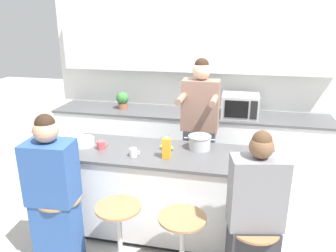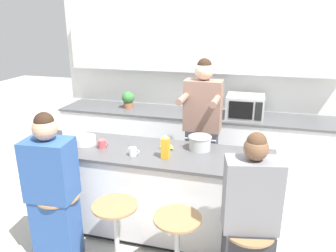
{
  "view_description": "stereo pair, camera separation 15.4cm",
  "coord_description": "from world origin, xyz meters",
  "px_view_note": "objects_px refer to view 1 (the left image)",
  "views": [
    {
      "loc": [
        0.65,
        -2.88,
        2.17
      ],
      "look_at": [
        0.0,
        0.07,
        1.16
      ],
      "focal_mm": 35.0,
      "sensor_mm": 36.0,
      "label": 1
    },
    {
      "loc": [
        0.8,
        -2.85,
        2.17
      ],
      "look_at": [
        0.0,
        0.07,
        1.16
      ],
      "focal_mm": 35.0,
      "sensor_mm": 36.0,
      "label": 2
    }
  ],
  "objects_px": {
    "juice_carton": "(167,148)",
    "bar_stool_center_left": "(120,235)",
    "person_seated_near": "(254,226)",
    "coffee_cup_far": "(133,152)",
    "kitchen_island": "(166,193)",
    "bar_stool_leftmost": "(62,226)",
    "cooking_pot": "(200,142)",
    "fruit_bowl": "(83,142)",
    "person_cooking": "(199,135)",
    "microwave": "(240,106)",
    "bar_stool_center_right": "(182,246)",
    "potted_plant": "(122,100)",
    "banana_bunch": "(167,147)",
    "coffee_cup_near": "(101,145)",
    "person_wrapped_blanket": "(54,197)"
  },
  "relations": [
    {
      "from": "cooking_pot",
      "to": "microwave",
      "type": "bearing_deg",
      "value": 72.08
    },
    {
      "from": "juice_carton",
      "to": "bar_stool_center_left",
      "type": "bearing_deg",
      "value": -121.39
    },
    {
      "from": "cooking_pot",
      "to": "fruit_bowl",
      "type": "height_order",
      "value": "cooking_pot"
    },
    {
      "from": "person_cooking",
      "to": "banana_bunch",
      "type": "relative_size",
      "value": 10.87
    },
    {
      "from": "kitchen_island",
      "to": "bar_stool_leftmost",
      "type": "height_order",
      "value": "kitchen_island"
    },
    {
      "from": "coffee_cup_near",
      "to": "coffee_cup_far",
      "type": "bearing_deg",
      "value": -15.8
    },
    {
      "from": "person_seated_near",
      "to": "fruit_bowl",
      "type": "xyz_separation_m",
      "value": [
        -1.71,
        0.65,
        0.31
      ]
    },
    {
      "from": "bar_stool_center_right",
      "to": "fruit_bowl",
      "type": "xyz_separation_m",
      "value": [
        -1.16,
        0.66,
        0.58
      ]
    },
    {
      "from": "person_cooking",
      "to": "banana_bunch",
      "type": "distance_m",
      "value": 0.63
    },
    {
      "from": "fruit_bowl",
      "to": "coffee_cup_far",
      "type": "bearing_deg",
      "value": -14.26
    },
    {
      "from": "kitchen_island",
      "to": "potted_plant",
      "type": "distance_m",
      "value": 1.77
    },
    {
      "from": "bar_stool_center_left",
      "to": "potted_plant",
      "type": "xyz_separation_m",
      "value": [
        -0.66,
        2.0,
        0.69
      ]
    },
    {
      "from": "person_seated_near",
      "to": "fruit_bowl",
      "type": "height_order",
      "value": "person_seated_near"
    },
    {
      "from": "kitchen_island",
      "to": "fruit_bowl",
      "type": "bearing_deg",
      "value": -179.73
    },
    {
      "from": "bar_stool_center_left",
      "to": "cooking_pot",
      "type": "xyz_separation_m",
      "value": [
        0.58,
        0.79,
        0.61
      ]
    },
    {
      "from": "bar_stool_center_right",
      "to": "fruit_bowl",
      "type": "height_order",
      "value": "fruit_bowl"
    },
    {
      "from": "person_cooking",
      "to": "cooking_pot",
      "type": "bearing_deg",
      "value": -81.85
    },
    {
      "from": "bar_stool_leftmost",
      "to": "bar_stool_center_left",
      "type": "bearing_deg",
      "value": -0.85
    },
    {
      "from": "kitchen_island",
      "to": "person_cooking",
      "type": "height_order",
      "value": "person_cooking"
    },
    {
      "from": "cooking_pot",
      "to": "potted_plant",
      "type": "bearing_deg",
      "value": 135.93
    },
    {
      "from": "person_seated_near",
      "to": "potted_plant",
      "type": "distance_m",
      "value": 2.72
    },
    {
      "from": "kitchen_island",
      "to": "microwave",
      "type": "relative_size",
      "value": 4.46
    },
    {
      "from": "bar_stool_leftmost",
      "to": "banana_bunch",
      "type": "distance_m",
      "value": 1.22
    },
    {
      "from": "microwave",
      "to": "person_wrapped_blanket",
      "type": "bearing_deg",
      "value": -127.72
    },
    {
      "from": "potted_plant",
      "to": "banana_bunch",
      "type": "bearing_deg",
      "value": -54.05
    },
    {
      "from": "coffee_cup_near",
      "to": "person_cooking",
      "type": "bearing_deg",
      "value": 38.13
    },
    {
      "from": "coffee_cup_far",
      "to": "potted_plant",
      "type": "height_order",
      "value": "potted_plant"
    },
    {
      "from": "bar_stool_center_left",
      "to": "microwave",
      "type": "distance_m",
      "value": 2.3
    },
    {
      "from": "kitchen_island",
      "to": "coffee_cup_near",
      "type": "relative_size",
      "value": 18.18
    },
    {
      "from": "bar_stool_center_left",
      "to": "person_cooking",
      "type": "height_order",
      "value": "person_cooking"
    },
    {
      "from": "person_wrapped_blanket",
      "to": "coffee_cup_near",
      "type": "xyz_separation_m",
      "value": [
        0.19,
        0.61,
        0.26
      ]
    },
    {
      "from": "bar_stool_center_right",
      "to": "coffee_cup_far",
      "type": "distance_m",
      "value": 0.96
    },
    {
      "from": "cooking_pot",
      "to": "coffee_cup_near",
      "type": "relative_size",
      "value": 2.75
    },
    {
      "from": "person_wrapped_blanket",
      "to": "potted_plant",
      "type": "height_order",
      "value": "person_wrapped_blanket"
    },
    {
      "from": "person_seated_near",
      "to": "banana_bunch",
      "type": "height_order",
      "value": "person_seated_near"
    },
    {
      "from": "bar_stool_leftmost",
      "to": "coffee_cup_far",
      "type": "height_order",
      "value": "coffee_cup_far"
    },
    {
      "from": "juice_carton",
      "to": "potted_plant",
      "type": "xyz_separation_m",
      "value": [
        -0.97,
        1.49,
        0.05
      ]
    },
    {
      "from": "person_wrapped_blanket",
      "to": "person_seated_near",
      "type": "bearing_deg",
      "value": -4.47
    },
    {
      "from": "coffee_cup_near",
      "to": "banana_bunch",
      "type": "bearing_deg",
      "value": 12.44
    },
    {
      "from": "kitchen_island",
      "to": "person_wrapped_blanket",
      "type": "distance_m",
      "value": 1.1
    },
    {
      "from": "bar_stool_leftmost",
      "to": "bar_stool_center_right",
      "type": "distance_m",
      "value": 1.12
    },
    {
      "from": "bar_stool_center_right",
      "to": "microwave",
      "type": "xyz_separation_m",
      "value": [
        0.4,
        2.0,
        0.71
      ]
    },
    {
      "from": "cooking_pot",
      "to": "coffee_cup_near",
      "type": "bearing_deg",
      "value": -167.54
    },
    {
      "from": "person_wrapped_blanket",
      "to": "microwave",
      "type": "distance_m",
      "value": 2.54
    },
    {
      "from": "potted_plant",
      "to": "person_wrapped_blanket",
      "type": "bearing_deg",
      "value": -87.57
    },
    {
      "from": "bar_stool_leftmost",
      "to": "person_cooking",
      "type": "xyz_separation_m",
      "value": [
        1.08,
        1.28,
        0.51
      ]
    },
    {
      "from": "person_wrapped_blanket",
      "to": "coffee_cup_far",
      "type": "relative_size",
      "value": 13.47
    },
    {
      "from": "person_seated_near",
      "to": "coffee_cup_far",
      "type": "height_order",
      "value": "person_seated_near"
    },
    {
      "from": "coffee_cup_far",
      "to": "person_seated_near",
      "type": "bearing_deg",
      "value": -24.04
    },
    {
      "from": "person_cooking",
      "to": "juice_carton",
      "type": "xyz_separation_m",
      "value": [
        -0.21,
        -0.78,
        0.13
      ]
    }
  ]
}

